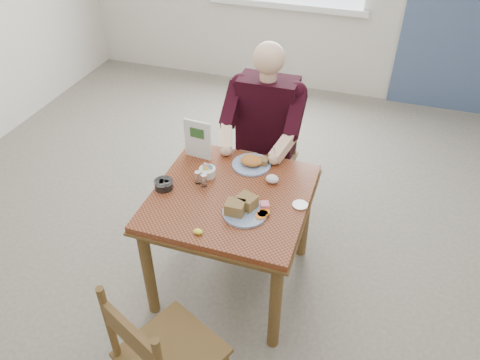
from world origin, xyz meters
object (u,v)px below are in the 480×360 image
(table, at_px, (231,208))
(near_plate, at_px, (244,208))
(chair_far, at_px, (266,158))
(far_plate, at_px, (252,162))
(chair_near, at_px, (164,358))
(diner, at_px, (264,126))

(table, bearing_deg, near_plate, -46.86)
(near_plate, bearing_deg, chair_far, 97.46)
(near_plate, xyz_separation_m, far_plate, (-0.09, 0.44, -0.01))
(chair_near, distance_m, far_plate, 1.28)
(table, height_order, near_plate, near_plate)
(near_plate, bearing_deg, table, 133.14)
(chair_far, relative_size, near_plate, 3.36)
(chair_far, bearing_deg, diner, -89.99)
(diner, bearing_deg, near_plate, -81.75)
(chair_far, relative_size, chair_near, 1.00)
(table, xyz_separation_m, diner, (0.00, 0.71, 0.17))
(far_plate, bearing_deg, diner, 95.07)
(chair_far, bearing_deg, chair_near, -90.44)
(near_plate, bearing_deg, chair_near, -99.46)
(chair_far, distance_m, diner, 0.34)
(chair_near, height_order, diner, diner)
(chair_far, distance_m, near_plate, 0.98)
(far_plate, bearing_deg, table, -96.52)
(near_plate, bearing_deg, far_plate, 101.09)
(near_plate, distance_m, far_plate, 0.45)
(diner, xyz_separation_m, far_plate, (0.04, -0.40, -0.04))
(chair_far, distance_m, chair_near, 1.74)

